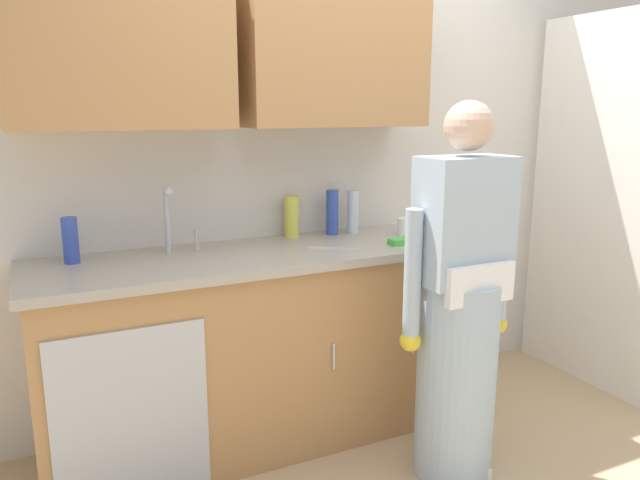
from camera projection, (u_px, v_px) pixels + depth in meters
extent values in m
cube|color=beige|center=(323.00, 154.00, 3.23)|extent=(4.80, 0.10, 2.70)
cube|color=#B27F4C|center=(118.00, 43.00, 2.49)|extent=(0.91, 0.34, 0.70)
cube|color=#B27F4C|center=(333.00, 53.00, 2.91)|extent=(0.91, 0.34, 0.70)
cube|color=silver|center=(610.00, 208.00, 3.33)|extent=(0.04, 1.10, 2.10)
cube|color=#B27F4C|center=(251.00, 352.00, 2.88)|extent=(1.90, 0.60, 0.90)
cube|color=#B7BABF|center=(132.00, 417.00, 2.37)|extent=(0.60, 0.01, 0.72)
cylinder|color=silver|center=(334.00, 356.00, 2.72)|extent=(0.01, 0.01, 0.12)
cylinder|color=silver|center=(413.00, 341.00, 2.90)|extent=(0.01, 0.01, 0.12)
cube|color=#A8A093|center=(249.00, 257.00, 2.78)|extent=(1.96, 0.66, 0.04)
cube|color=#B7BABF|center=(186.00, 265.00, 2.66)|extent=(0.50, 0.36, 0.03)
cylinder|color=#B7BABF|center=(167.00, 221.00, 2.74)|extent=(0.02, 0.02, 0.30)
sphere|color=#B7BABF|center=(168.00, 192.00, 2.65)|extent=(0.04, 0.04, 0.04)
cylinder|color=#B7BABF|center=(196.00, 240.00, 2.81)|extent=(0.02, 0.02, 0.10)
cube|color=white|center=(454.00, 466.00, 2.69)|extent=(0.20, 0.26, 0.06)
cylinder|color=#A3B7C6|center=(456.00, 379.00, 2.62)|extent=(0.34, 0.34, 0.88)
cube|color=#A3B7C6|center=(464.00, 220.00, 2.47)|extent=(0.38, 0.22, 0.52)
sphere|color=#D0A78C|center=(469.00, 126.00, 2.39)|extent=(0.20, 0.20, 0.20)
cube|color=white|center=(480.00, 284.00, 2.41)|extent=(0.32, 0.04, 0.16)
cylinder|color=#A3B7C6|center=(412.00, 276.00, 2.43)|extent=(0.07, 0.07, 0.55)
sphere|color=yellow|center=(410.00, 341.00, 2.49)|extent=(0.09, 0.09, 0.09)
cylinder|color=#A3B7C6|center=(501.00, 264.00, 2.63)|extent=(0.07, 0.07, 0.55)
sphere|color=yellow|center=(497.00, 324.00, 2.69)|extent=(0.09, 0.09, 0.09)
cylinder|color=#334CB2|center=(332.00, 212.00, 3.15)|extent=(0.06, 0.06, 0.23)
cylinder|color=#334CB2|center=(70.00, 240.00, 2.56)|extent=(0.07, 0.07, 0.20)
cylinder|color=#D8D14C|center=(292.00, 217.00, 3.09)|extent=(0.07, 0.07, 0.21)
cylinder|color=silver|center=(353.00, 212.00, 3.18)|extent=(0.06, 0.06, 0.23)
cylinder|color=white|center=(404.00, 227.00, 3.13)|extent=(0.08, 0.08, 0.09)
cube|color=silver|center=(333.00, 248.00, 2.85)|extent=(0.22, 0.15, 0.01)
cube|color=#4CBF4C|center=(400.00, 242.00, 2.93)|extent=(0.11, 0.07, 0.03)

